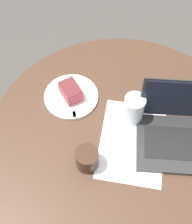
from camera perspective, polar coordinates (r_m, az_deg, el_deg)
name	(u,v)px	position (r m, az deg, el deg)	size (l,w,h in m)	color
ground_plane	(113,199)	(1.91, 3.15, -15.53)	(12.00, 12.00, 0.00)	#4C4742
dining_table	(120,159)	(1.35, 4.32, -8.57)	(1.05, 1.05, 0.78)	#4C3323
paper_document	(132,141)	(1.18, 6.64, -5.29)	(0.36, 0.27, 0.00)	white
plate	(71,96)	(1.27, -4.55, 2.85)	(0.22, 0.22, 0.01)	white
cake_slice	(71,91)	(1.25, -4.64, 3.80)	(0.12, 0.12, 0.06)	#B74C51
fork	(73,103)	(1.25, -4.28, 1.61)	(0.16, 0.09, 0.00)	silver
coffee_glass	(87,159)	(1.10, -1.62, -8.54)	(0.08, 0.08, 0.09)	#3D2619
water_glass	(134,109)	(1.18, 6.89, 0.52)	(0.08, 0.08, 0.13)	silver
laptop	(181,133)	(1.19, 15.27, -3.65)	(0.30, 0.36, 0.24)	#2D2D2D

